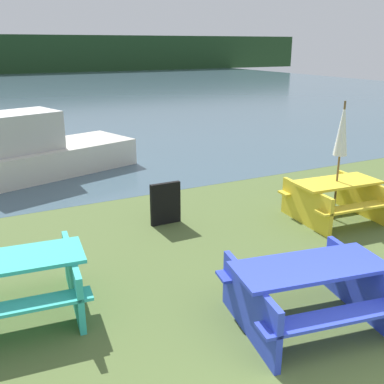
% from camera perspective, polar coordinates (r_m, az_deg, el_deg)
% --- Properties ---
extents(water, '(60.00, 50.00, 0.00)m').
position_cam_1_polar(water, '(33.68, -22.61, 11.75)').
color(water, '#425B6B').
rests_on(water, ground_plane).
extents(picnic_table_blue, '(1.92, 1.65, 0.73)m').
position_cam_1_polar(picnic_table_blue, '(5.28, 14.53, -11.72)').
color(picnic_table_blue, blue).
rests_on(picnic_table_blue, ground_plane).
extents(picnic_table_teal, '(1.88, 1.55, 0.73)m').
position_cam_1_polar(picnic_table_teal, '(5.65, -22.44, -10.52)').
color(picnic_table_teal, '#33B7A8').
rests_on(picnic_table_teal, ground_plane).
extents(picnic_table_yellow, '(1.64, 1.50, 0.72)m').
position_cam_1_polar(picnic_table_yellow, '(8.45, 17.73, -0.55)').
color(picnic_table_yellow, yellow).
rests_on(picnic_table_yellow, ground_plane).
extents(umbrella_white, '(0.24, 0.24, 2.13)m').
position_cam_1_polar(umbrella_white, '(8.16, 18.54, 7.44)').
color(umbrella_white, brown).
rests_on(umbrella_white, ground_plane).
extents(boat, '(4.39, 2.81, 1.55)m').
position_cam_1_polar(boat, '(11.52, -18.68, 4.91)').
color(boat, beige).
rests_on(boat, water).
extents(signboard, '(0.55, 0.08, 0.75)m').
position_cam_1_polar(signboard, '(7.87, -3.39, -1.47)').
color(signboard, black).
rests_on(signboard, ground_plane).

